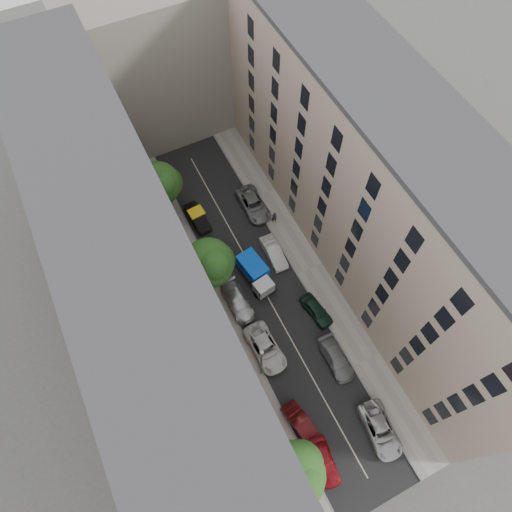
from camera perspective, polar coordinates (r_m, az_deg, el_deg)
ground at (r=47.81m, az=0.99°, el=-4.29°), size 120.00×120.00×0.00m
road_surface at (r=47.80m, az=0.99°, el=-4.29°), size 8.00×44.00×0.02m
sidewalk_left at (r=46.96m, az=-5.05°, el=-6.97°), size 3.00×44.00×0.15m
sidewalk_right at (r=49.13m, az=6.72°, el=-1.62°), size 3.00×44.00×0.15m
building_left at (r=37.77m, az=-13.88°, el=-4.74°), size 8.00×44.00×20.00m
building_right at (r=42.93m, az=14.51°, el=7.36°), size 8.00×44.00×20.00m
building_endcap at (r=57.68m, az=-12.70°, el=23.23°), size 18.00×12.00×18.00m
tarp_truck at (r=47.25m, az=-0.05°, el=-2.14°), size 2.70×5.22×2.29m
car_left_0 at (r=43.39m, az=8.55°, el=-24.08°), size 2.31×4.49×1.46m
car_left_1 at (r=43.54m, az=5.69°, el=-20.13°), size 2.22×4.51×1.42m
car_left_2 at (r=44.83m, az=1.17°, el=-11.42°), size 2.68×5.50×1.51m
car_left_3 at (r=46.55m, az=-2.33°, el=-5.68°), size 2.10×5.04×1.46m
car_left_4 at (r=48.96m, az=-4.79°, el=-0.13°), size 2.01×4.07×1.33m
car_left_5 at (r=51.75m, az=-7.34°, el=4.79°), size 1.81×4.37×1.41m
car_right_0 at (r=44.64m, az=15.28°, el=-20.25°), size 3.04×5.52×1.46m
car_right_1 at (r=45.25m, az=10.00°, el=-12.53°), size 2.07×4.78×1.37m
car_right_2 at (r=46.60m, az=7.57°, el=-6.73°), size 2.18×4.20×1.36m
car_right_3 at (r=49.03m, az=2.22°, el=0.45°), size 1.65×4.44×1.45m
car_right_4 at (r=52.29m, az=-0.35°, el=6.48°), size 2.56×5.41×1.49m
tree_near at (r=38.40m, az=4.90°, el=-25.65°), size 5.26×4.98×7.95m
tree_mid at (r=43.17m, az=-5.74°, el=-1.03°), size 5.15×4.86×8.06m
tree_far at (r=49.88m, az=-11.92°, el=8.68°), size 5.06×4.75×7.18m
lamp_post at (r=40.67m, az=0.67°, el=-12.97°), size 0.36×0.36×7.01m
pedestrian at (r=51.07m, az=2.29°, el=4.85°), size 0.71×0.60×1.65m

